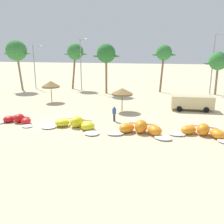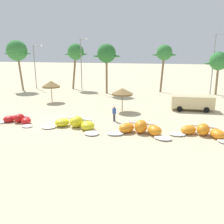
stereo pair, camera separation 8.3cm
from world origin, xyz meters
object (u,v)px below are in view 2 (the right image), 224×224
object	(u,v)px
palm_center_left	(164,53)
kite_left	(18,120)
kite_right_of_center	(203,132)
lamppost_west_center	(82,62)
beach_umbrella_near_van	(51,84)
beach_umbrella_middle	(122,92)
lamppost_west	(36,64)
parked_van	(191,102)
palm_left_of_gap	(107,54)
kite_center	(140,129)
person_near_kites	(114,114)
palm_left	(76,52)
kite_left_of_center	(75,124)
lamppost_east_center	(214,61)
palm_leftmost	(17,51)
palm_center_right	(219,61)

from	to	relation	value
palm_center_left	kite_left	bearing A→B (deg)	-119.71
kite_right_of_center	lamppost_west_center	xyz separation A→B (m)	(-19.94, 21.89, 4.94)
palm_center_left	lamppost_west_center	size ratio (longest dim) A/B	0.88
lamppost_west_center	beach_umbrella_near_van	bearing A→B (deg)	-90.27
beach_umbrella_middle	lamppost_west	size ratio (longest dim) A/B	0.34
parked_van	palm_center_left	distance (m)	15.07
parked_van	palm_left_of_gap	world-z (taller)	palm_left_of_gap
beach_umbrella_near_van	parked_van	world-z (taller)	beach_umbrella_near_van
kite_center	beach_umbrella_near_van	size ratio (longest dim) A/B	1.93
person_near_kites	palm_left_of_gap	world-z (taller)	palm_left_of_gap
kite_left	beach_umbrella_middle	distance (m)	12.39
palm_center_left	kite_right_of_center	bearing A→B (deg)	-78.46
kite_left	palm_left	xyz separation A→B (m)	(-3.16, 23.23, 6.75)
kite_left_of_center	lamppost_east_center	xyz separation A→B (m)	(15.45, 23.63, 5.20)
lamppost_west	palm_center_left	bearing A→B (deg)	4.37
person_near_kites	beach_umbrella_near_van	bearing A→B (deg)	146.72
beach_umbrella_near_van	palm_leftmost	size ratio (longest dim) A/B	0.33
kite_left_of_center	palm_center_left	distance (m)	25.59
beach_umbrella_near_van	kite_right_of_center	bearing A→B (deg)	-26.35
kite_right_of_center	beach_umbrella_middle	bearing A→B (deg)	141.23
person_near_kites	kite_left	bearing A→B (deg)	-161.85
palm_center_left	palm_left_of_gap	bearing A→B (deg)	-157.67
person_near_kites	lamppost_west_center	world-z (taller)	lamppost_west_center
palm_left	lamppost_east_center	xyz separation A→B (m)	(25.04, 0.35, -1.48)
beach_umbrella_middle	palm_center_left	distance (m)	17.04
kite_left	kite_left_of_center	distance (m)	6.43
kite_center	lamppost_east_center	size ratio (longest dim) A/B	0.60
beach_umbrella_middle	palm_center_right	bearing A→B (deg)	50.00
beach_umbrella_middle	lamppost_west	distance (m)	25.03
kite_left_of_center	kite_center	size ratio (longest dim) A/B	1.07
parked_van	person_near_kites	distance (m)	10.94
person_near_kites	palm_center_left	size ratio (longest dim) A/B	0.19
kite_center	palm_center_left	size ratio (longest dim) A/B	0.71
beach_umbrella_middle	lamppost_east_center	size ratio (longest dim) A/B	0.29
palm_center_right	lamppost_west	world-z (taller)	lamppost_west
kite_left_of_center	person_near_kites	world-z (taller)	person_near_kites
palm_leftmost	kite_center	bearing A→B (deg)	-36.54
person_near_kites	kite_center	bearing A→B (deg)	-44.86
kite_left	lamppost_west_center	bearing A→B (deg)	94.41
kite_left_of_center	parked_van	world-z (taller)	parked_van
lamppost_west_center	lamppost_east_center	world-z (taller)	lamppost_east_center
kite_left	lamppost_east_center	bearing A→B (deg)	47.15
kite_left_of_center	lamppost_east_center	distance (m)	28.70
person_near_kites	lamppost_west_center	bearing A→B (deg)	120.20
kite_left	lamppost_west	distance (m)	24.88
beach_umbrella_near_van	palm_left	world-z (taller)	palm_left
kite_left_of_center	palm_left	distance (m)	26.05
kite_right_of_center	kite_left_of_center	bearing A→B (deg)	-176.37
beach_umbrella_middle	palm_center_left	xyz separation A→B (m)	(4.07, 15.93, 4.44)
kite_center	palm_left_of_gap	size ratio (longest dim) A/B	0.71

